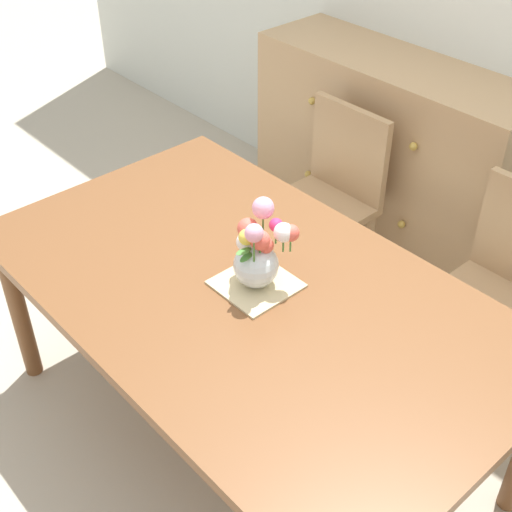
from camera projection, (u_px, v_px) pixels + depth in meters
ground_plane at (249, 430)px, 2.73m from camera, size 12.00×12.00×0.00m
dining_table at (247, 303)px, 2.33m from camera, size 1.86×1.10×0.73m
chair_left at (330, 191)px, 3.16m from camera, size 0.42×0.42×0.90m
chair_right at (505, 286)px, 2.62m from camera, size 0.42×0.42×0.90m
dresser at (386, 160)px, 3.42m from camera, size 1.40×0.47×1.00m
placemat at (256, 284)px, 2.29m from camera, size 0.24×0.24×0.01m
flower_vase at (258, 251)px, 2.22m from camera, size 0.20×0.21×0.27m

